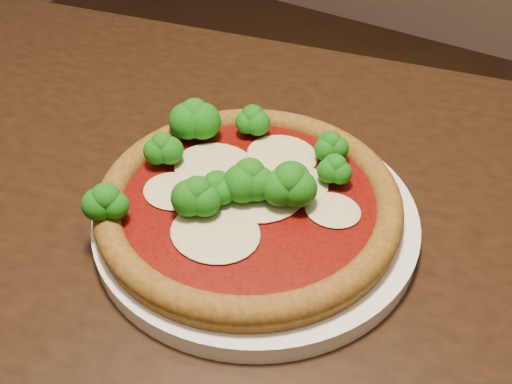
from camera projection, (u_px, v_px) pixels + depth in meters
The scene contains 3 objects.
dining_table at pixel (228, 320), 0.56m from camera, with size 1.41×1.05×0.75m.
plate at pixel (256, 218), 0.52m from camera, with size 0.29×0.29×0.02m, color white.
pizza at pixel (245, 193), 0.51m from camera, with size 0.27×0.27×0.06m.
Camera 1 is at (0.28, -0.32, 1.12)m, focal length 40.00 mm.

